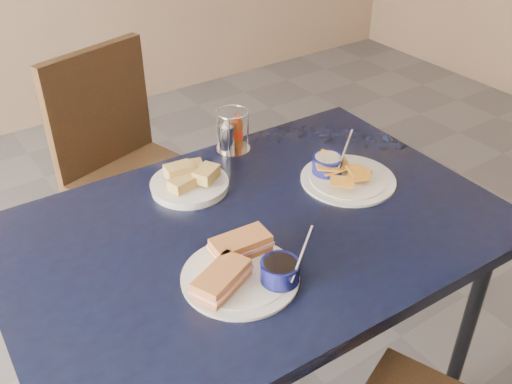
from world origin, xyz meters
TOP-DOWN VIEW (x-y plane):
  - dining_table at (0.13, 0.07)m, footprint 1.31×0.89m
  - chair_far at (0.14, 0.96)m, footprint 0.54×0.54m
  - sandwich_plate at (0.00, -0.07)m, footprint 0.30×0.27m
  - plantain_plate at (0.47, 0.12)m, footprint 0.28×0.28m
  - bread_basket at (0.08, 0.32)m, footprint 0.22×0.22m
  - condiment_caddy at (0.30, 0.44)m, footprint 0.11×0.11m

SIDE VIEW (x-z plane):
  - chair_far at x=0.14m, z-range 0.07..1.01m
  - dining_table at x=0.13m, z-range 0.31..1.06m
  - plantain_plate at x=0.47m, z-range 0.71..0.83m
  - bread_basket at x=0.08m, z-range 0.74..0.81m
  - sandwich_plate at x=0.00m, z-range 0.72..0.83m
  - condiment_caddy at x=0.30m, z-range 0.74..0.87m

